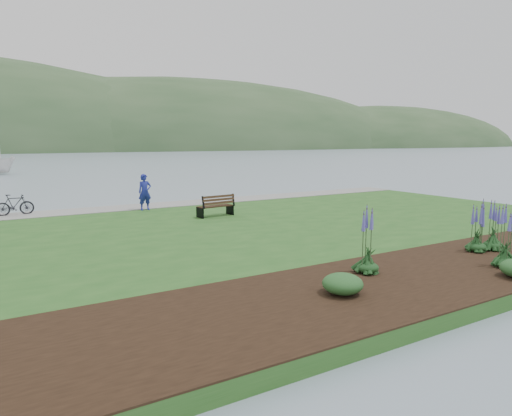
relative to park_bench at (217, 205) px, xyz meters
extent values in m
plane|color=gray|center=(-0.75, -1.81, -0.94)|extent=(600.00, 600.00, 0.00)
cube|color=#24531D|center=(-0.75, -3.81, -0.74)|extent=(34.00, 20.00, 0.40)
cube|color=gray|center=(-0.75, 5.09, -0.53)|extent=(34.00, 2.20, 0.03)
cube|color=black|center=(2.25, -11.61, -0.52)|extent=(24.00, 4.40, 0.04)
cube|color=black|center=(-0.01, 0.11, -0.05)|extent=(1.81, 0.81, 0.05)
cube|color=black|center=(0.02, -0.21, 0.28)|extent=(1.76, 0.36, 0.55)
cube|color=black|center=(-0.86, 0.02, -0.30)|extent=(0.13, 0.61, 0.48)
cube|color=black|center=(0.84, 0.21, -0.30)|extent=(0.13, 0.61, 0.48)
imported|color=navy|center=(-2.32, 3.81, 0.57)|extent=(0.82, 0.56, 2.23)
imported|color=black|center=(-8.34, 5.39, -0.02)|extent=(0.59, 1.76, 1.04)
imported|color=silver|center=(-7.62, 43.59, -0.94)|extent=(12.67, 12.76, 25.23)
ellipsoid|color=#133616|center=(3.17, -12.39, -0.35)|extent=(0.62, 0.62, 0.31)
cone|color=#46439C|center=(3.17, -12.39, 0.69)|extent=(0.40, 0.40, 1.78)
ellipsoid|color=#133616|center=(4.15, -10.85, -0.35)|extent=(0.62, 0.62, 0.31)
cone|color=#46439C|center=(4.15, -10.85, 0.54)|extent=(0.40, 0.40, 1.48)
ellipsoid|color=#133616|center=(-0.68, -10.79, -0.35)|extent=(0.62, 0.62, 0.31)
cone|color=#46439C|center=(-0.68, -10.79, 0.77)|extent=(0.36, 0.36, 1.94)
ellipsoid|color=#133616|center=(4.83, -10.99, -0.35)|extent=(0.62, 0.62, 0.31)
cone|color=#46439C|center=(4.83, -10.99, 0.54)|extent=(0.36, 0.36, 1.48)
ellipsoid|color=#1E4C21|center=(-2.44, -11.76, -0.26)|extent=(0.97, 0.97, 0.49)
camera|label=1|loc=(-9.57, -19.63, 3.11)|focal=32.00mm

